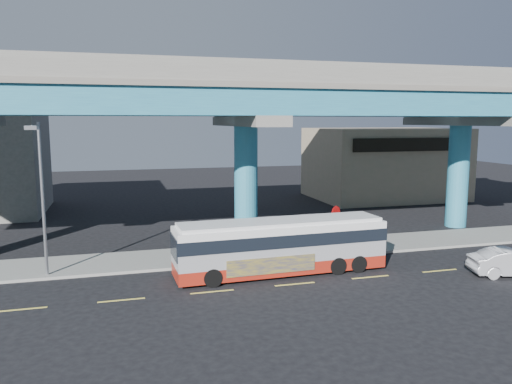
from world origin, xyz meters
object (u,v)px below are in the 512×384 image
object	(u,v)px
sedan	(512,263)
stop_sign	(336,218)
street_lamp	(40,178)
transit_bus	(281,244)

from	to	relation	value
sedan	stop_sign	world-z (taller)	stop_sign
street_lamp	stop_sign	distance (m)	15.92
transit_bus	street_lamp	xyz separation A→B (m)	(-11.41, 1.95, 3.53)
transit_bus	sedan	size ratio (longest dim) A/B	2.50
sedan	street_lamp	bearing A→B (deg)	90.85
street_lamp	stop_sign	world-z (taller)	street_lamp
transit_bus	stop_sign	bearing A→B (deg)	30.54
transit_bus	stop_sign	distance (m)	5.04
street_lamp	stop_sign	size ratio (longest dim) A/B	2.76
sedan	street_lamp	size ratio (longest dim) A/B	0.58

